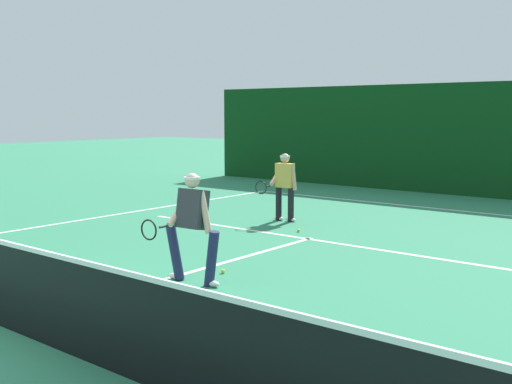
{
  "coord_description": "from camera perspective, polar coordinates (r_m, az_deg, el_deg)",
  "views": [
    {
      "loc": [
        6.55,
        -3.49,
        2.42
      ],
      "look_at": [
        -0.38,
        5.14,
        1.0
      ],
      "focal_mm": 43.38,
      "sensor_mm": 36.0,
      "label": 1
    }
  ],
  "objects": [
    {
      "name": "back_fence_windscreen",
      "position": [
        19.06,
        18.69,
        4.61
      ],
      "size": [
        18.64,
        0.12,
        3.3
      ],
      "primitive_type": "cube",
      "color": "#0C3814",
      "rests_on": "ground_plane"
    },
    {
      "name": "court_line_baseline_far",
      "position": [
        16.55,
        15.01,
        -1.34
      ],
      "size": [
        10.42,
        0.1,
        0.01
      ],
      "primitive_type": "cube",
      "color": "white",
      "rests_on": "ground_plane"
    },
    {
      "name": "court_line_centre",
      "position": [
        9.67,
        -5.5,
        -7.21
      ],
      "size": [
        0.1,
        6.4,
        0.01
      ],
      "primitive_type": "cube",
      "color": "white",
      "rests_on": "ground_plane"
    },
    {
      "name": "tennis_ball_extra",
      "position": [
        12.68,
        3.95,
        -3.55
      ],
      "size": [
        0.07,
        0.07,
        0.07
      ],
      "primitive_type": "sphere",
      "color": "#D1E033",
      "rests_on": "ground_plane"
    },
    {
      "name": "player_far",
      "position": [
        13.82,
        2.63,
        0.71
      ],
      "size": [
        0.64,
        0.89,
        1.52
      ],
      "rotation": [
        0.0,
        0.0,
        3.27
      ],
      "color": "black",
      "rests_on": "ground_plane"
    },
    {
      "name": "player_near",
      "position": [
        8.8,
        -5.95,
        -2.88
      ],
      "size": [
        0.97,
        0.88,
        1.59
      ],
      "rotation": [
        0.0,
        0.0,
        3.21
      ],
      "color": "#1E234C",
      "rests_on": "ground_plane"
    },
    {
      "name": "tennis_ball",
      "position": [
        9.46,
        -3.06,
        -7.32
      ],
      "size": [
        0.07,
        0.07,
        0.07
      ],
      "primitive_type": "sphere",
      "color": "#D1E033",
      "rests_on": "ground_plane"
    },
    {
      "name": "ground_plane",
      "position": [
        7.8,
        -22.46,
        -11.33
      ],
      "size": [
        80.0,
        80.0,
        0.0
      ],
      "primitive_type": "plane",
      "color": "#2E7D58"
    },
    {
      "name": "court_line_service",
      "position": [
        12.0,
        4.82,
        -4.33
      ],
      "size": [
        8.5,
        0.1,
        0.01
      ],
      "primitive_type": "cube",
      "color": "white",
      "rests_on": "ground_plane"
    }
  ]
}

